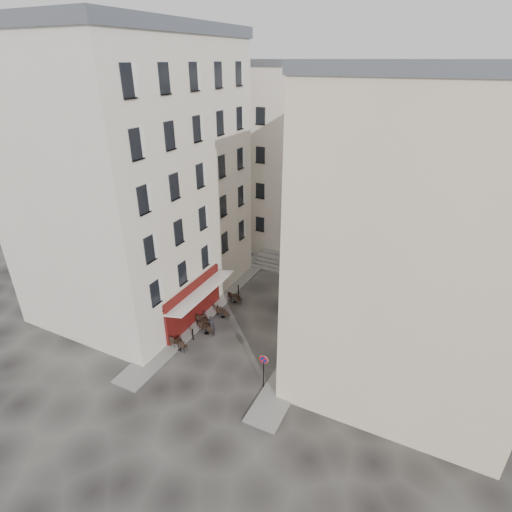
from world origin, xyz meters
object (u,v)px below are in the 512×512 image
Objects in this scene: pedestrian at (211,325)px; bistro_table_a at (179,344)px; no_parking_sign at (264,365)px; bistro_table_b at (207,329)px.

bistro_table_a is at bearing 62.68° from pedestrian.
bistro_table_a is at bearing 170.09° from no_parking_sign.
bistro_table_a is 0.80× the size of pedestrian.
no_parking_sign is 1.87× the size of bistro_table_a.
bistro_table_a is (-6.95, 0.64, -1.29)m from no_parking_sign.
bistro_table_a is 2.79m from pedestrian.
bistro_table_b is at bearing 148.89° from no_parking_sign.
no_parking_sign reaches higher than bistro_table_b.
no_parking_sign reaches higher than bistro_table_a.
bistro_table_a is at bearing -108.21° from bistro_table_b.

